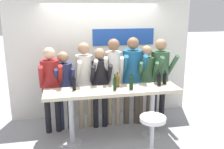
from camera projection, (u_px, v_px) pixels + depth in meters
ground_plane at (113, 139)px, 4.72m from camera, size 40.00×40.00×0.00m
back_wall at (102, 58)px, 5.58m from camera, size 4.04×0.12×2.63m
tasting_table at (113, 97)px, 4.50m from camera, size 2.44×0.56×1.00m
bar_stool at (152, 130)px, 4.06m from camera, size 0.44×0.44×0.71m
person_far_left at (51, 81)px, 4.73m from camera, size 0.45×0.56×1.70m
person_left at (64, 82)px, 4.87m from camera, size 0.41×0.52×1.60m
person_center_left at (85, 76)px, 4.92m from camera, size 0.44×0.57×1.77m
person_center at (100, 79)px, 4.96m from camera, size 0.41×0.51×1.65m
person_center_right at (114, 72)px, 5.02m from camera, size 0.44×0.58×1.82m
person_right at (132, 72)px, 5.09m from camera, size 0.51×0.62×1.84m
person_far_right at (146, 76)px, 5.11m from camera, size 0.42×0.54×1.68m
person_rightmost at (160, 72)px, 5.19m from camera, size 0.52×0.63×1.80m
wine_bottle_0 at (131, 82)px, 4.43m from camera, size 0.07×0.07×0.29m
wine_bottle_1 at (74, 83)px, 4.38m from camera, size 0.06×0.06×0.28m
wine_bottle_2 at (115, 83)px, 4.38m from camera, size 0.06×0.06×0.29m
wine_bottle_3 at (165, 78)px, 4.74m from camera, size 0.07×0.07×0.27m
wine_bottle_4 at (117, 80)px, 4.57m from camera, size 0.08×0.08×0.27m
wine_bottle_5 at (159, 79)px, 4.64m from camera, size 0.07×0.07×0.27m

